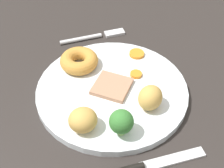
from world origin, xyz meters
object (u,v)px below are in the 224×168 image
Objects in this scene: meat_slice_main at (112,86)px; fork at (94,36)px; roast_potato_left at (150,98)px; knife at (138,168)px; dinner_plate at (112,91)px; broccoli_floret at (121,122)px; yorkshire_pudding at (79,61)px; carrot_coin_front at (137,54)px; roast_potato_right at (83,120)px; carrot_coin_back at (136,74)px.

meat_slice_main is 0.41× the size of fork.
fork is (-18.00, 0.85, -1.41)cm from meat_slice_main.
roast_potato_left is 12.25cm from knife.
broccoli_floret is at bearing -7.40° from dinner_plate.
yorkshire_pudding is 2.44× the size of carrot_coin_front.
broccoli_floret is 28.56cm from fork.
meat_slice_main is 2.07× the size of carrot_coin_front.
fork is (-25.64, 7.76, -2.95)cm from roast_potato_right.
carrot_coin_front is 12.13cm from fork.
meat_slice_main is at bearing -139.98° from roast_potato_left.
broccoli_floret is 0.26× the size of knife.
broccoli_floret is (10.24, -1.31, 2.28)cm from meat_slice_main.
dinner_plate is at bearing -68.71° from carrot_coin_back.
roast_potato_right reaches higher than carrot_coin_front.
yorkshire_pudding is at bearing 98.60° from knife.
roast_potato_right is 21.29cm from carrot_coin_front.
roast_potato_right is (7.64, -6.90, 1.53)cm from meat_slice_main.
roast_potato_left is 2.09× the size of carrot_coin_back.
meat_slice_main is 0.34× the size of knife.
roast_potato_right is at bearing -42.25° from dinner_plate.
dinner_plate is 9.08× the size of carrot_coin_front.
broccoli_floret is 0.31× the size of fork.
knife is (10.46, -5.61, -3.05)cm from roast_potato_left.
broccoli_floret reaches higher than knife.
roast_potato_left reaches higher than knife.
roast_potato_right is 1.53× the size of carrot_coin_front.
yorkshire_pudding is 0.40× the size of knife.
broccoli_floret is at bearing -7.28° from meat_slice_main.
carrot_coin_back is (-9.71, 12.28, -1.65)cm from roast_potato_right.
yorkshire_pudding is at bearing -89.00° from carrot_coin_front.
roast_potato_left reaches higher than yorkshire_pudding.
dinner_plate is at bearing -95.42° from fork.
knife is at bearing 9.36° from yorkshire_pudding.
meat_slice_main is 1.35× the size of roast_potato_right.
carrot_coin_back is (5.87, -2.14, -0.01)cm from carrot_coin_front.
roast_potato_right reaches higher than yorkshire_pudding.
broccoli_floret is at bearing -28.50° from carrot_coin_back.
roast_potato_right reaches higher than carrot_coin_back.
knife is at bearing -1.90° from dinner_plate.
roast_potato_right is 2.09× the size of carrot_coin_back.
roast_potato_left is at bearing 123.28° from broccoli_floret.
yorkshire_pudding is 11.82cm from fork.
broccoli_floret is (18.18, -8.82, 2.38)cm from carrot_coin_front.
broccoli_floret is at bearing -56.72° from roast_potato_left.
carrot_coin_back is (-2.07, 5.38, -0.11)cm from meat_slice_main.
carrot_coin_front is at bearing -59.26° from fork.
roast_potato_right is 15.74cm from carrot_coin_back.
roast_potato_left is at bearing -2.11° from carrot_coin_back.
broccoli_floret reaches higher than roast_potato_right.
meat_slice_main is 10.93cm from carrot_coin_front.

